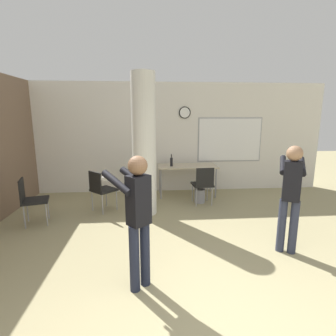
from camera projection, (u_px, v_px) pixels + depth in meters
The scene contains 10 objects.
wall_back at pixel (172, 138), 6.83m from camera, with size 8.00×0.15×2.80m.
support_pillar at pixel (144, 146), 5.16m from camera, with size 0.47×0.47×2.80m.
folding_table at pixel (187, 168), 6.51m from camera, with size 1.46×0.64×0.76m.
bottle_on_table at pixel (171, 162), 6.39m from camera, with size 0.07×0.07×0.29m.
waste_bin at pixel (200, 196), 6.05m from camera, with size 0.24×0.24×0.32m.
chair_table_right at pixel (203, 183), 5.84m from camera, with size 0.47×0.47×0.87m.
chair_by_left_wall at pixel (31, 198), 4.78m from camera, with size 0.54×0.54×0.87m.
chair_near_pillar at pixel (101, 188), 5.43m from camera, with size 0.62×0.62×0.87m.
person_playing_front at pixel (137, 212), 2.93m from camera, with size 0.60×0.61×1.57m.
person_playing_side at pixel (291, 191), 3.74m from camera, with size 0.53×0.66×1.59m.
Camera 1 is at (-0.62, -1.76, 2.01)m, focal length 28.00 mm.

